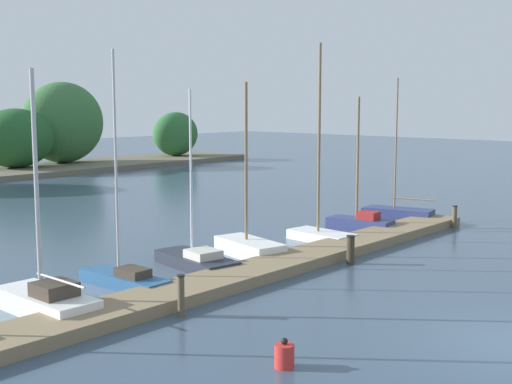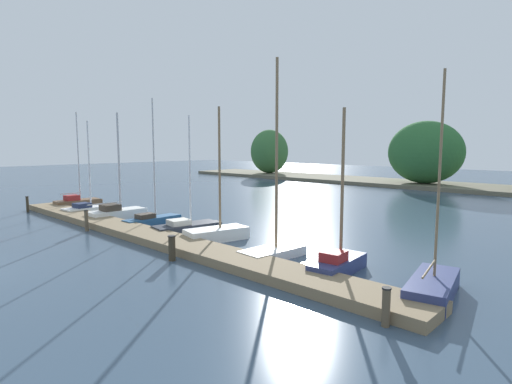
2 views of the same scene
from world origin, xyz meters
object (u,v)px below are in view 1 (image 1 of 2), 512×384
sailboat_5 (247,245)px  mooring_piling_3 (455,217)px  sailboat_7 (359,221)px  mooring_piling_1 (181,296)px  channel_buoy_0 (284,356)px  sailboat_2 (44,298)px  sailboat_3 (122,276)px  sailboat_4 (195,259)px  sailboat_8 (396,213)px  mooring_piling_2 (351,250)px  sailboat_6 (319,230)px

sailboat_5 → mooring_piling_3: (10.05, -3.30, 0.13)m
sailboat_7 → mooring_piling_1: bearing=97.3°
sailboat_5 → channel_buoy_0: sailboat_5 is taller
sailboat_2 → mooring_piling_3: 18.93m
sailboat_3 → sailboat_4: bearing=-89.4°
sailboat_8 → sailboat_3: bearing=77.5°
sailboat_5 → channel_buoy_0: 10.67m
sailboat_2 → sailboat_7: 15.55m
sailboat_2 → mooring_piling_1: 3.67m
sailboat_3 → mooring_piling_2: sailboat_3 is taller
sailboat_6 → mooring_piling_2: sailboat_6 is taller
sailboat_5 → mooring_piling_3: bearing=-94.5°
sailboat_4 → channel_buoy_0: bearing=158.1°
sailboat_3 → sailboat_6: (9.57, -0.42, 0.10)m
sailboat_2 → mooring_piling_3: size_ratio=6.40×
sailboat_4 → sailboat_7: size_ratio=1.04×
mooring_piling_2 → sailboat_4: bearing=136.4°
sailboat_8 → channel_buoy_0: sailboat_8 is taller
sailboat_3 → sailboat_6: bearing=-93.8°
mooring_piling_2 → sailboat_8: bearing=20.2°
sailboat_6 → sailboat_7: bearing=-84.9°
sailboat_2 → sailboat_4: sailboat_2 is taller
sailboat_2 → sailboat_6: sailboat_6 is taller
sailboat_8 → mooring_piling_2: size_ratio=6.65×
sailboat_8 → channel_buoy_0: size_ratio=10.16×
sailboat_4 → mooring_piling_3: size_ratio=5.97×
sailboat_4 → sailboat_2: bearing=106.3°
sailboat_5 → sailboat_8: size_ratio=0.94×
sailboat_2 → sailboat_3: (3.00, 0.56, -0.09)m
sailboat_2 → sailboat_7: bearing=-88.7°
sailboat_7 → sailboat_3: bearing=82.4°
sailboat_6 → sailboat_8: sailboat_6 is taller
sailboat_2 → sailboat_4: bearing=-83.1°
sailboat_5 → mooring_piling_3: 10.58m
sailboat_8 → mooring_piling_2: (-8.79, -3.23, 0.16)m
sailboat_3 → mooring_piling_3: size_ratio=7.06×
sailboat_4 → mooring_piling_1: 5.35m
mooring_piling_2 → channel_buoy_0: bearing=-154.9°
sailboat_2 → channel_buoy_0: 7.24m
sailboat_6 → sailboat_7: 2.98m
sailboat_3 → sailboat_6: sailboat_6 is taller
sailboat_2 → sailboat_6: size_ratio=0.82×
sailboat_3 → mooring_piling_2: (7.02, -3.59, 0.17)m
sailboat_6 → channel_buoy_0: (-11.31, -7.27, -0.17)m
sailboat_3 → mooring_piling_2: bearing=-118.4°
sailboat_8 → mooring_piling_3: size_ratio=6.62×
sailboat_7 → sailboat_2: bearing=84.8°
sailboat_3 → mooring_piling_1: size_ratio=6.34×
sailboat_4 → channel_buoy_0: size_ratio=9.15×
sailboat_7 → channel_buoy_0: (-14.28, -7.29, -0.15)m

